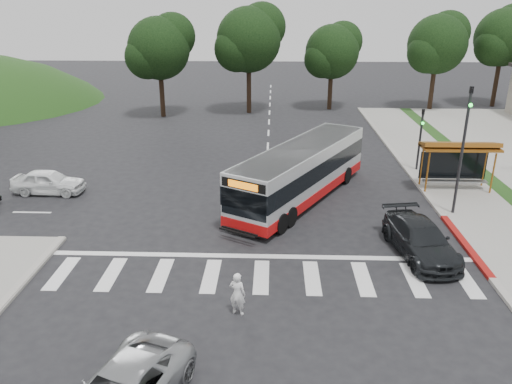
{
  "coord_description": "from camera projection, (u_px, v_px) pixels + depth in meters",
  "views": [
    {
      "loc": [
        0.4,
        -22.18,
        10.21
      ],
      "look_at": [
        -0.4,
        0.19,
        1.6
      ],
      "focal_mm": 35.0,
      "sensor_mm": 36.0,
      "label": 1
    }
  ],
  "objects": [
    {
      "name": "tree_ne_b",
      "position": [
        504.0,
        36.0,
        49.16
      ],
      "size": [
        6.16,
        5.74,
        10.02
      ],
      "color": "black",
      "rests_on": "ground"
    },
    {
      "name": "tree_north_c",
      "position": [
        160.0,
        47.0,
        44.89
      ],
      "size": [
        6.16,
        5.74,
        9.3
      ],
      "color": "black",
      "rests_on": "ground"
    },
    {
      "name": "tree_north_a",
      "position": [
        250.0,
        38.0,
        46.27
      ],
      "size": [
        6.6,
        6.15,
        10.17
      ],
      "color": "black",
      "rests_on": "ground"
    },
    {
      "name": "curb_east_red",
      "position": [
        465.0,
        244.0,
        22.18
      ],
      "size": [
        0.32,
        6.0,
        0.15
      ],
      "primitive_type": "cube",
      "color": "maroon",
      "rests_on": "ground"
    },
    {
      "name": "ground",
      "position": [
        264.0,
        224.0,
        24.37
      ],
      "size": [
        140.0,
        140.0,
        0.0
      ],
      "primitive_type": "plane",
      "color": "black",
      "rests_on": "ground"
    },
    {
      "name": "west_car_white",
      "position": [
        48.0,
        182.0,
        28.05
      ],
      "size": [
        4.05,
        1.75,
        1.36
      ],
      "primitive_type": "imported",
      "rotation": [
        0.0,
        0.0,
        1.53
      ],
      "color": "white",
      "rests_on": "ground"
    },
    {
      "name": "tree_ne_a",
      "position": [
        438.0,
        43.0,
        47.72
      ],
      "size": [
        6.16,
        5.74,
        9.3
      ],
      "color": "black",
      "rests_on": "parking_lot"
    },
    {
      "name": "crosswalk_ladder",
      "position": [
        261.0,
        277.0,
        19.7
      ],
      "size": [
        18.0,
        2.6,
        0.01
      ],
      "primitive_type": "cube",
      "color": "silver",
      "rests_on": "ground"
    },
    {
      "name": "bus_shelter",
      "position": [
        459.0,
        151.0,
        27.93
      ],
      "size": [
        4.2,
        1.6,
        2.86
      ],
      "color": "#915318",
      "rests_on": "sidewalk_east"
    },
    {
      "name": "traffic_signal_ne_short",
      "position": [
        421.0,
        133.0,
        31.08
      ],
      "size": [
        0.18,
        0.37,
        4.0
      ],
      "color": "black",
      "rests_on": "ground"
    },
    {
      "name": "dark_sedan",
      "position": [
        420.0,
        239.0,
        21.19
      ],
      "size": [
        2.78,
        5.24,
        1.45
      ],
      "primitive_type": "imported",
      "rotation": [
        0.0,
        0.0,
        0.16
      ],
      "color": "black",
      "rests_on": "ground"
    },
    {
      "name": "pedestrian",
      "position": [
        237.0,
        294.0,
        17.11
      ],
      "size": [
        0.68,
        0.56,
        1.61
      ],
      "primitive_type": "imported",
      "rotation": [
        0.0,
        0.0,
        2.8
      ],
      "color": "white",
      "rests_on": "ground"
    },
    {
      "name": "sidewalk_east",
      "position": [
        441.0,
        173.0,
        31.44
      ],
      "size": [
        4.0,
        40.0,
        0.12
      ],
      "primitive_type": "cube",
      "color": "gray",
      "rests_on": "ground"
    },
    {
      "name": "tree_north_b",
      "position": [
        333.0,
        51.0,
        48.31
      ],
      "size": [
        5.72,
        5.33,
        8.43
      ],
      "color": "black",
      "rests_on": "ground"
    },
    {
      "name": "traffic_signal_ne_tall",
      "position": [
        464.0,
        141.0,
        24.05
      ],
      "size": [
        0.18,
        0.37,
        6.5
      ],
      "color": "black",
      "rests_on": "ground"
    },
    {
      "name": "transit_bus",
      "position": [
        301.0,
        173.0,
        26.93
      ],
      "size": [
        7.84,
        11.25,
        2.97
      ],
      "primitive_type": null,
      "rotation": [
        0.0,
        0.0,
        -0.51
      ],
      "color": "silver",
      "rests_on": "ground"
    },
    {
      "name": "curb_east",
      "position": [
        409.0,
        172.0,
        31.51
      ],
      "size": [
        0.3,
        40.0,
        0.15
      ],
      "primitive_type": "cube",
      "color": "#9E9991",
      "rests_on": "ground"
    }
  ]
}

